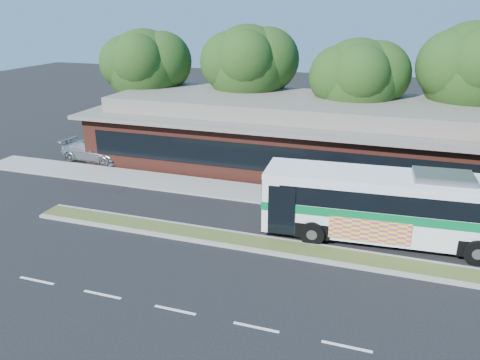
{
  "coord_description": "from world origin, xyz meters",
  "views": [
    {
      "loc": [
        3.61,
        -17.49,
        10.1
      ],
      "look_at": [
        -3.33,
        3.24,
        2.0
      ],
      "focal_mm": 35.0,
      "sensor_mm": 36.0,
      "label": 1
    }
  ],
  "objects": [
    {
      "name": "tree_bg_d",
      "position": [
        8.45,
        16.15,
        6.42
      ],
      "size": [
        6.91,
        6.2,
        9.37
      ],
      "color": "black",
      "rests_on": "ground"
    },
    {
      "name": "median_strip",
      "position": [
        0.0,
        0.6,
        0.07
      ],
      "size": [
        26.0,
        1.1,
        0.15
      ],
      "primitive_type": "cube",
      "color": "#404B1F",
      "rests_on": "ground"
    },
    {
      "name": "transit_bus",
      "position": [
        4.44,
        2.94,
        1.92
      ],
      "size": [
        12.43,
        3.45,
        3.45
      ],
      "rotation": [
        0.0,
        0.0,
        0.06
      ],
      "color": "white",
      "rests_on": "ground"
    },
    {
      "name": "tree_bg_a",
      "position": [
        -14.58,
        15.14,
        5.87
      ],
      "size": [
        6.47,
        5.8,
        8.63
      ],
      "color": "black",
      "rests_on": "ground"
    },
    {
      "name": "sedan",
      "position": [
        -15.96,
        8.87,
        0.7
      ],
      "size": [
        4.95,
        2.33,
        1.4
      ],
      "primitive_type": "imported",
      "rotation": [
        0.0,
        0.0,
        1.49
      ],
      "color": "#9FA1A5",
      "rests_on": "ground"
    },
    {
      "name": "sidewalk",
      "position": [
        0.0,
        6.4,
        0.06
      ],
      "size": [
        44.0,
        2.6,
        0.12
      ],
      "primitive_type": "cube",
      "color": "gray",
      "rests_on": "ground"
    },
    {
      "name": "plaza_building",
      "position": [
        0.0,
        12.99,
        2.13
      ],
      "size": [
        33.2,
        11.2,
        4.45
      ],
      "color": "#5C271D",
      "rests_on": "ground"
    },
    {
      "name": "parking_lot",
      "position": [
        -18.0,
        10.0,
        0.01
      ],
      "size": [
        14.0,
        12.0,
        0.01
      ],
      "primitive_type": "cube",
      "color": "black",
      "rests_on": "ground"
    },
    {
      "name": "tree_bg_b",
      "position": [
        -6.57,
        16.14,
        6.14
      ],
      "size": [
        6.69,
        6.0,
        9.0
      ],
      "color": "black",
      "rests_on": "ground"
    },
    {
      "name": "ground",
      "position": [
        0.0,
        0.0,
        0.0
      ],
      "size": [
        120.0,
        120.0,
        0.0
      ],
      "primitive_type": "plane",
      "color": "black",
      "rests_on": "ground"
    },
    {
      "name": "tree_bg_c",
      "position": [
        1.4,
        15.13,
        5.59
      ],
      "size": [
        6.24,
        5.6,
        8.26
      ],
      "color": "black",
      "rests_on": "ground"
    }
  ]
}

